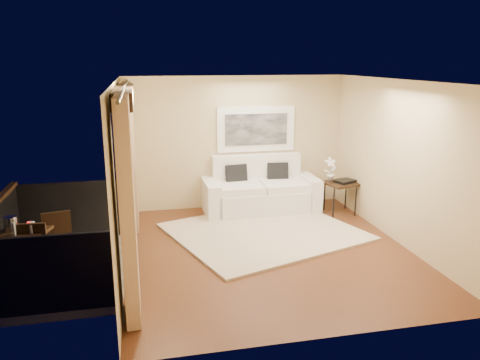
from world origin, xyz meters
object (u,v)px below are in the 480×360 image
object	(u,v)px
side_table	(341,185)
balcony_chair_far	(58,235)
ice_bucket	(11,224)
orchid	(330,169)
bistro_table	(22,237)
balcony_chair_near	(32,252)
sofa	(260,191)

from	to	relation	value
side_table	balcony_chair_far	world-z (taller)	balcony_chair_far
balcony_chair_far	ice_bucket	bearing A→B (deg)	11.64
orchid	bistro_table	world-z (taller)	orchid
orchid	bistro_table	distance (m)	5.71
side_table	bistro_table	size ratio (longest dim) A/B	0.91
balcony_chair_far	balcony_chair_near	bearing A→B (deg)	49.76
side_table	orchid	world-z (taller)	orchid
balcony_chair_far	ice_bucket	distance (m)	0.67
side_table	balcony_chair_far	size ratio (longest dim) A/B	0.79
orchid	bistro_table	xyz separation A→B (m)	(-5.34, -2.01, -0.23)
balcony_chair_far	ice_bucket	world-z (taller)	ice_bucket
sofa	balcony_chair_far	bearing A→B (deg)	-150.19
orchid	side_table	bearing A→B (deg)	-39.01
sofa	bistro_table	size ratio (longest dim) A/B	2.95
sofa	balcony_chair_far	size ratio (longest dim) A/B	2.54
sofa	side_table	distance (m)	1.63
bistro_table	ice_bucket	distance (m)	0.24
side_table	ice_bucket	world-z (taller)	ice_bucket
side_table	orchid	xyz separation A→B (m)	(-0.17, 0.14, 0.30)
balcony_chair_near	ice_bucket	world-z (taller)	ice_bucket
side_table	bistro_table	world-z (taller)	bistro_table
sofa	balcony_chair_far	xyz separation A→B (m)	(-3.59, -2.10, 0.13)
sofa	orchid	size ratio (longest dim) A/B	4.71
sofa	ice_bucket	size ratio (longest dim) A/B	11.54
balcony_chair_near	bistro_table	bearing A→B (deg)	133.63
sofa	balcony_chair_near	world-z (taller)	sofa
orchid	balcony_chair_far	bearing A→B (deg)	-160.96
balcony_chair_far	balcony_chair_near	distance (m)	0.55
bistro_table	balcony_chair_near	bearing A→B (deg)	-50.52
balcony_chair_far	sofa	bearing A→B (deg)	-162.23
sofa	bistro_table	bearing A→B (deg)	-149.45
balcony_chair_far	balcony_chair_near	size ratio (longest dim) A/B	1.04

